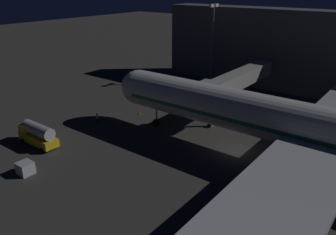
{
  "coord_description": "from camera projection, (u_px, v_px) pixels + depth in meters",
  "views": [
    {
      "loc": [
        36.95,
        17.07,
        20.66
      ],
      "look_at": [
        3.0,
        -8.9,
        3.5
      ],
      "focal_mm": 36.28,
      "sensor_mm": 36.0,
      "label": 1
    }
  ],
  "objects": [
    {
      "name": "jet_bridge",
      "position": [
        234.0,
        81.0,
        54.97
      ],
      "size": [
        22.01,
        3.4,
        7.15
      ],
      "color": "#9E9E99",
      "rests_on": "ground_plane"
    },
    {
      "name": "ground_crew_marshaller_fwd",
      "position": [
        97.0,
        118.0,
        52.93
      ],
      "size": [
        0.4,
        0.4,
        1.69
      ],
      "color": "black",
      "rests_on": "ground_plane"
    },
    {
      "name": "fuel_tanker",
      "position": [
        37.0,
        134.0,
        45.62
      ],
      "size": [
        2.46,
        6.35,
        3.15
      ],
      "color": "yellow",
      "rests_on": "ground_plane"
    },
    {
      "name": "ground_plane",
      "position": [
        236.0,
        151.0,
        44.55
      ],
      "size": [
        320.0,
        320.0,
        0.0
      ],
      "primitive_type": "plane",
      "color": "#383533"
    },
    {
      "name": "traffic_cone_nose_starboard",
      "position": [
        121.0,
        121.0,
        53.48
      ],
      "size": [
        0.36,
        0.36,
        0.55
      ],
      "primitive_type": "cone",
      "color": "orange",
      "rests_on": "ground_plane"
    },
    {
      "name": "baggage_container_spare",
      "position": [
        25.0,
        168.0,
        38.98
      ],
      "size": [
        1.63,
        1.67,
        1.46
      ],
      "primitive_type": "cube",
      "color": "#B7BABF",
      "rests_on": "ground_plane"
    },
    {
      "name": "traffic_cone_nose_port",
      "position": [
        139.0,
        113.0,
        56.73
      ],
      "size": [
        0.36,
        0.36,
        0.55
      ],
      "primitive_type": "cone",
      "color": "orange",
      "rests_on": "ground_plane"
    },
    {
      "name": "apron_floodlight_mast",
      "position": [
        212.0,
        38.0,
        70.51
      ],
      "size": [
        2.9,
        0.5,
        16.51
      ],
      "color": "#59595E",
      "rests_on": "ground_plane"
    },
    {
      "name": "airliner_at_gate",
      "position": [
        323.0,
        132.0,
        36.82
      ],
      "size": [
        51.16,
        59.63,
        17.58
      ],
      "color": "silver",
      "rests_on": "ground_plane"
    }
  ]
}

